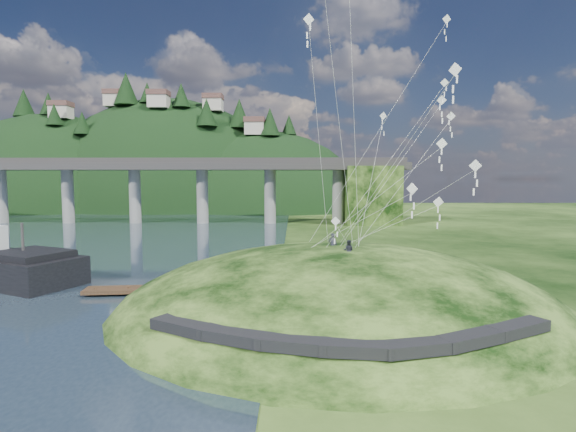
{
  "coord_description": "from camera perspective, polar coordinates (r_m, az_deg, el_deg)",
  "views": [
    {
      "loc": [
        4.55,
        -32.25,
        10.16
      ],
      "look_at": [
        4.0,
        6.0,
        7.0
      ],
      "focal_mm": 28.0,
      "sensor_mm": 36.0,
      "label": 1
    }
  ],
  "objects": [
    {
      "name": "far_ridge",
      "position": [
        162.7,
        -16.4,
        -1.68
      ],
      "size": [
        153.0,
        70.0,
        94.5
      ],
      "color": "black",
      "rests_on": "ground"
    },
    {
      "name": "bridge",
      "position": [
        106.91,
        -16.09,
        4.29
      ],
      "size": [
        160.0,
        11.0,
        15.0
      ],
      "color": "#2D2B2B",
      "rests_on": "ground"
    },
    {
      "name": "ground",
      "position": [
        34.12,
        -7.05,
        -12.64
      ],
      "size": [
        320.0,
        320.0,
        0.0
      ],
      "primitive_type": "plane",
      "color": "black",
      "rests_on": "ground"
    },
    {
      "name": "footpath",
      "position": [
        24.09,
        7.99,
        -14.91
      ],
      "size": [
        22.29,
        5.84,
        0.83
      ],
      "color": "black",
      "rests_on": "ground"
    },
    {
      "name": "kite_swarm",
      "position": [
        34.89,
        14.85,
        14.71
      ],
      "size": [
        13.01,
        15.97,
        20.75
      ],
      "color": "white",
      "rests_on": "ground"
    },
    {
      "name": "wooden_dock",
      "position": [
        41.92,
        -15.77,
        -8.9
      ],
      "size": [
        13.33,
        3.58,
        0.94
      ],
      "color": "#342215",
      "rests_on": "ground"
    },
    {
      "name": "grass_hill",
      "position": [
        36.35,
        6.42,
        -14.02
      ],
      "size": [
        36.0,
        32.0,
        13.0
      ],
      "color": "black",
      "rests_on": "ground"
    },
    {
      "name": "kite_flyers",
      "position": [
        34.06,
        6.74,
        -2.61
      ],
      "size": [
        1.77,
        3.12,
        1.93
      ],
      "color": "#262732",
      "rests_on": "ground"
    }
  ]
}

